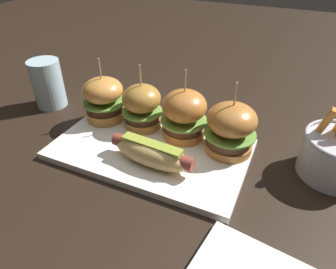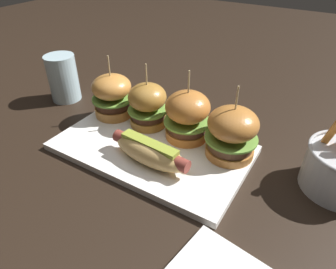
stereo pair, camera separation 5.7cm
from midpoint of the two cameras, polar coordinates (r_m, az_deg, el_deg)
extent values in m
plane|color=black|center=(0.62, -5.92, -3.38)|extent=(3.00, 3.00, 0.00)
cube|color=white|center=(0.61, -5.96, -2.86)|extent=(0.39, 0.23, 0.01)
ellipsoid|color=#E0B368|center=(0.55, -6.02, -3.72)|extent=(0.16, 0.07, 0.05)
cylinder|color=brown|center=(0.55, -6.05, -3.32)|extent=(0.17, 0.04, 0.02)
cube|color=olive|center=(0.54, -6.15, -2.06)|extent=(0.12, 0.03, 0.01)
cylinder|color=#C7833B|center=(0.71, -14.01, 3.81)|extent=(0.09, 0.09, 0.02)
cylinder|color=#442517|center=(0.70, -14.23, 5.21)|extent=(0.08, 0.08, 0.02)
cylinder|color=#609338|center=(0.70, -14.36, 6.00)|extent=(0.09, 0.09, 0.00)
ellipsoid|color=#C7833B|center=(0.68, -14.71, 8.12)|extent=(0.09, 0.09, 0.05)
cylinder|color=tan|center=(0.67, -15.24, 11.33)|extent=(0.00, 0.00, 0.06)
cylinder|color=#A57430|center=(0.67, -7.25, 2.35)|extent=(0.08, 0.08, 0.02)
cylinder|color=#472B20|center=(0.66, -7.36, 3.62)|extent=(0.07, 0.07, 0.02)
cylinder|color=#6B9E3D|center=(0.65, -7.42, 4.37)|extent=(0.09, 0.09, 0.00)
ellipsoid|color=#A57430|center=(0.64, -7.63, 6.77)|extent=(0.08, 0.08, 0.06)
cylinder|color=tan|center=(0.62, -7.94, 10.36)|extent=(0.00, 0.00, 0.06)
cylinder|color=#B97131|center=(0.63, 0.39, 0.50)|extent=(0.09, 0.09, 0.02)
cylinder|color=brown|center=(0.62, 0.40, 1.85)|extent=(0.08, 0.08, 0.02)
cylinder|color=#6B9E3D|center=(0.62, 0.40, 2.68)|extent=(0.10, 0.10, 0.00)
ellipsoid|color=#B97131|center=(0.60, 0.42, 5.40)|extent=(0.09, 0.09, 0.06)
cylinder|color=tan|center=(0.58, 0.43, 9.43)|extent=(0.00, 0.00, 0.06)
cylinder|color=#B57232|center=(0.60, 8.74, -2.27)|extent=(0.09, 0.09, 0.02)
cylinder|color=brown|center=(0.59, 8.89, -0.83)|extent=(0.09, 0.09, 0.02)
cylinder|color=#6B9E3D|center=(0.58, 9.00, 0.13)|extent=(0.10, 0.10, 0.00)
ellipsoid|color=#B57232|center=(0.56, 9.28, 2.79)|extent=(0.09, 0.09, 0.06)
cylinder|color=tan|center=(0.54, 9.72, 6.81)|extent=(0.00, 0.00, 0.06)
cube|color=orange|center=(0.58, 25.01, 1.46)|extent=(0.03, 0.04, 0.09)
cylinder|color=silver|center=(0.82, -23.82, 8.79)|extent=(0.08, 0.08, 0.12)
camera|label=1|loc=(0.03, -92.86, -1.98)|focal=32.01mm
camera|label=2|loc=(0.03, 87.14, 1.98)|focal=32.01mm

